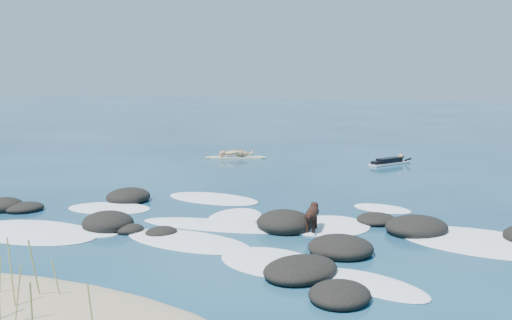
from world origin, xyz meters
The scene contains 6 objects.
ground centered at (0.00, 0.00, 0.00)m, with size 160.00×160.00×0.00m, color #0A2642.
reef_rocks centered at (0.95, -1.51, 0.12)m, with size 14.84×6.61×0.63m.
breaking_foam centered at (0.58, -1.37, 0.01)m, with size 13.91×7.85×0.12m.
standing_surfer_rig centered at (-5.35, 9.61, 0.65)m, with size 2.68×1.55×1.64m.
paddling_surfer_rig centered at (1.50, 10.81, 0.14)m, with size 1.58×2.21×0.41m.
dog centered at (2.17, -0.84, 0.47)m, with size 0.42×1.10×0.70m.
Camera 1 is at (6.74, -13.59, 3.74)m, focal length 40.00 mm.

